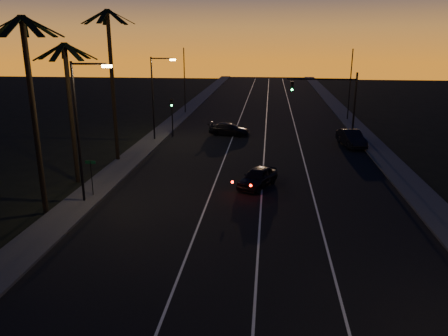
# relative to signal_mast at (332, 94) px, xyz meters

# --- Properties ---
(road) EXTENTS (20.00, 170.00, 0.01)m
(road) POSITION_rel_signal_mast_xyz_m (-7.14, -9.99, -4.78)
(road) COLOR black
(road) RESTS_ON ground
(sidewalk_left) EXTENTS (2.40, 170.00, 0.16)m
(sidewalk_left) POSITION_rel_signal_mast_xyz_m (-18.34, -9.99, -4.70)
(sidewalk_left) COLOR #363634
(sidewalk_left) RESTS_ON ground
(sidewalk_right) EXTENTS (2.40, 170.00, 0.16)m
(sidewalk_right) POSITION_rel_signal_mast_xyz_m (4.06, -9.99, -4.70)
(sidewalk_right) COLOR #363634
(sidewalk_right) RESTS_ON ground
(lane_stripe_left) EXTENTS (0.12, 160.00, 0.01)m
(lane_stripe_left) POSITION_rel_signal_mast_xyz_m (-10.14, -9.99, -4.76)
(lane_stripe_left) COLOR silver
(lane_stripe_left) RESTS_ON road
(lane_stripe_mid) EXTENTS (0.12, 160.00, 0.01)m
(lane_stripe_mid) POSITION_rel_signal_mast_xyz_m (-6.64, -9.99, -4.76)
(lane_stripe_mid) COLOR silver
(lane_stripe_mid) RESTS_ON road
(lane_stripe_right) EXTENTS (0.12, 160.00, 0.01)m
(lane_stripe_right) POSITION_rel_signal_mast_xyz_m (-3.14, -9.99, -4.76)
(lane_stripe_right) COLOR silver
(lane_stripe_right) RESTS_ON road
(palm_near) EXTENTS (4.25, 4.16, 11.53)m
(palm_near) POSITION_rel_signal_mast_xyz_m (-19.74, -21.99, 2.29)
(palm_near) COLOR black
(palm_near) RESTS_ON ground
(palm_mid) EXTENTS (4.25, 4.16, 10.03)m
(palm_mid) POSITION_rel_signal_mast_xyz_m (-20.34, -15.99, 1.47)
(palm_mid) COLOR black
(palm_mid) RESTS_ON ground
(palm_far) EXTENTS (4.25, 4.16, 12.53)m
(palm_far) POSITION_rel_signal_mast_xyz_m (-19.34, -9.99, 2.83)
(palm_far) COLOR black
(palm_far) RESTS_ON ground
(streetlight_left_near) EXTENTS (2.55, 0.26, 9.00)m
(streetlight_left_near) POSITION_rel_signal_mast_xyz_m (-17.84, -19.99, 0.54)
(streetlight_left_near) COLOR black
(streetlight_left_near) RESTS_ON ground
(streetlight_left_far) EXTENTS (2.55, 0.26, 8.50)m
(streetlight_left_far) POSITION_rel_signal_mast_xyz_m (-17.82, -1.99, 0.28)
(streetlight_left_far) COLOR black
(streetlight_left_far) RESTS_ON ground
(street_sign) EXTENTS (0.70, 0.06, 2.60)m
(street_sign) POSITION_rel_signal_mast_xyz_m (-17.94, -18.99, -3.13)
(street_sign) COLOR black
(street_sign) RESTS_ON ground
(signal_mast) EXTENTS (7.10, 0.41, 7.00)m
(signal_mast) POSITION_rel_signal_mast_xyz_m (0.00, 0.00, 0.00)
(signal_mast) COLOR black
(signal_mast) RESTS_ON ground
(signal_post) EXTENTS (0.28, 0.37, 4.20)m
(signal_post) POSITION_rel_signal_mast_xyz_m (-16.64, -0.01, -1.89)
(signal_post) COLOR black
(signal_post) RESTS_ON ground
(far_pole_left) EXTENTS (0.14, 0.14, 9.00)m
(far_pole_left) POSITION_rel_signal_mast_xyz_m (-18.14, 15.01, -0.28)
(far_pole_left) COLOR black
(far_pole_left) RESTS_ON ground
(far_pole_right) EXTENTS (0.14, 0.14, 9.00)m
(far_pole_right) POSITION_rel_signal_mast_xyz_m (3.86, 12.01, -0.28)
(far_pole_right) COLOR black
(far_pole_right) RESTS_ON ground
(lead_car) EXTENTS (3.36, 4.82, 1.40)m
(lead_car) POSITION_rel_signal_mast_xyz_m (-6.97, -15.66, -4.07)
(lead_car) COLOR black
(lead_car) RESTS_ON road
(right_car) EXTENTS (2.47, 5.01, 1.58)m
(right_car) POSITION_rel_signal_mast_xyz_m (1.86, -2.41, -3.98)
(right_car) COLOR black
(right_car) RESTS_ON road
(cross_car) EXTENTS (4.81, 2.76, 1.31)m
(cross_car) POSITION_rel_signal_mast_xyz_m (-10.61, 1.34, -4.11)
(cross_car) COLOR black
(cross_car) RESTS_ON road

